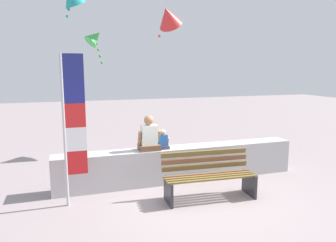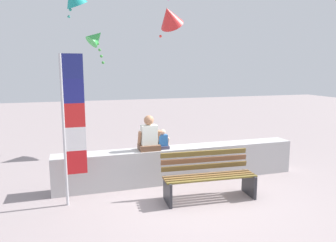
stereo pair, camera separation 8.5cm
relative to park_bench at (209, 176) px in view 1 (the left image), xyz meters
The scene contains 8 objects.
ground_plane 0.50m from the park_bench, 136.77° to the left, with size 40.00×40.00×0.00m, color gray.
seawall_ledge 1.09m from the park_bench, 100.45° to the left, with size 5.44×0.48×0.77m, color #B3B1B1.
park_bench is the anchor object (origin of this frame).
person_adult 1.53m from the park_bench, 131.04° to the left, with size 0.49×0.36×0.75m.
person_child 1.31m from the park_bench, 120.03° to the left, with size 0.28×0.21×0.43m.
flag_banner 2.77m from the park_bench, 169.72° to the left, with size 0.40×0.05×2.74m.
kite_red 5.25m from the park_bench, 83.63° to the left, with size 1.13×1.13×1.02m.
kite_green 5.35m from the park_bench, 111.87° to the left, with size 0.69×0.71×1.05m.
Camera 1 is at (-2.38, -5.55, 2.48)m, focal length 34.01 mm.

